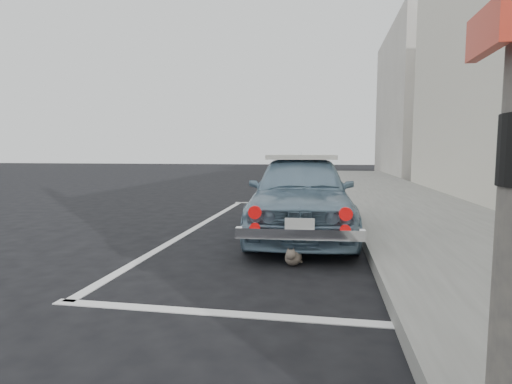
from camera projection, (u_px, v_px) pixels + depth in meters
ground at (186, 289)px, 3.78m from camera, size 80.00×80.00×0.00m
sidewalk at (474, 246)px, 5.18m from camera, size 2.80×40.00×0.15m
building_far at (420, 103)px, 21.90m from camera, size 3.50×10.00×8.00m
pline_rear at (224, 313)px, 3.20m from camera, size 3.00×0.12×0.01m
pline_front at (294, 204)px, 10.06m from camera, size 3.00×0.12×0.01m
pline_side at (196, 227)px, 6.87m from camera, size 0.12×7.00×0.01m
retro_coupe at (301, 193)px, 6.28m from camera, size 1.73×3.88×1.29m
cat at (293, 256)px, 4.57m from camera, size 0.23×0.43×0.23m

